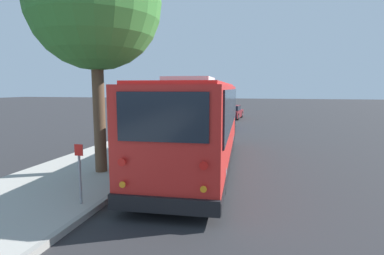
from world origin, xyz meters
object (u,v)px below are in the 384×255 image
object	(u,v)px
parked_sedan_maroon	(232,112)
sign_post_near	(80,173)
shuttle_bus	(198,120)
parked_sedan_blue	(223,121)
sign_post_far	(113,163)

from	to	relation	value
parked_sedan_maroon	sign_post_near	distance (m)	23.55
shuttle_bus	parked_sedan_blue	distance (m)	11.33
parked_sedan_blue	sign_post_near	world-z (taller)	sign_post_near
parked_sedan_blue	parked_sedan_maroon	world-z (taller)	parked_sedan_maroon
shuttle_bus	parked_sedan_maroon	size ratio (longest dim) A/B	2.30
sign_post_near	parked_sedan_blue	bearing A→B (deg)	-5.23
shuttle_bus	parked_sedan_maroon	xyz separation A→B (m)	(18.81, 0.56, -1.17)
shuttle_bus	sign_post_near	distance (m)	5.16
parked_sedan_blue	sign_post_far	size ratio (longest dim) A/B	3.86
sign_post_near	sign_post_far	world-z (taller)	sign_post_near
parked_sedan_blue	shuttle_bus	bearing A→B (deg)	177.83
shuttle_bus	parked_sedan_maroon	distance (m)	18.85
sign_post_near	sign_post_far	size ratio (longest dim) A/B	1.21
sign_post_far	parked_sedan_blue	bearing A→B (deg)	-5.85
sign_post_far	parked_sedan_maroon	bearing A→B (deg)	-3.66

